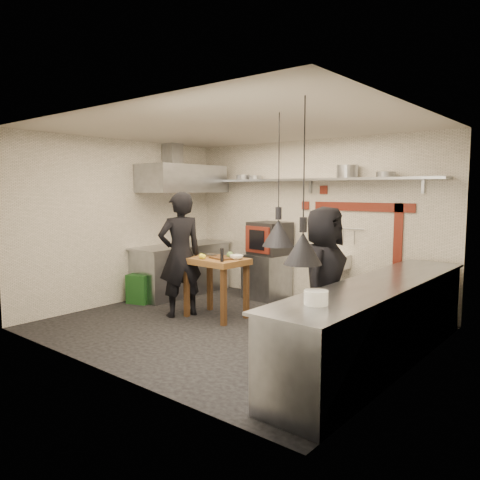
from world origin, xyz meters
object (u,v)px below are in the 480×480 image
Objects in this scene: prep_table at (216,288)px; chef_right at (324,277)px; chef_left at (180,255)px; oven_stand at (267,276)px; green_bin at (141,288)px; combi_oven at (270,238)px.

chef_right reaches higher than prep_table.
chef_right is at bearing 114.28° from chef_left.
chef_left is at bearing -148.32° from prep_table.
chef_left is (-0.49, -0.28, 0.50)m from prep_table.
chef_left is at bearing 82.47° from chef_right.
oven_stand is 1.60× the size of green_bin.
chef_left is at bearing -7.35° from green_bin.
chef_right is (2.08, -1.65, 0.48)m from oven_stand.
combi_oven is 0.68× the size of prep_table.
combi_oven is 2.42m from green_bin.
chef_left reaches higher than combi_oven.
green_bin is 0.26× the size of chef_left.
green_bin is (-1.55, -1.66, -0.84)m from combi_oven.
prep_table is at bearing 74.98° from chef_right.
combi_oven is at bearing 46.94° from green_bin.
oven_stand is at bearing 97.77° from prep_table.
chef_left is (-0.34, -1.79, 0.56)m from oven_stand.
chef_left is at bearing -95.54° from combi_oven.
green_bin is at bearing 78.98° from chef_right.
combi_oven is at bearing 23.52° from oven_stand.
prep_table is at bearing 140.71° from chef_left.
chef_right reaches higher than combi_oven.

